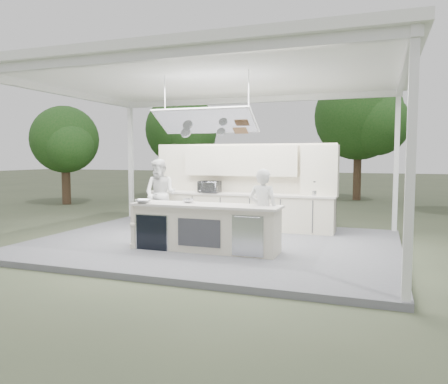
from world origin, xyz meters
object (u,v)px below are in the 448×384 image
at_px(sous_chef, 160,194).
at_px(head_chef, 263,211).
at_px(back_counter, 239,211).
at_px(demo_island, 205,227).

bearing_deg(sous_chef, head_chef, -27.00).
relative_size(back_counter, sous_chef, 2.75).
distance_m(demo_island, sous_chef, 2.92).
bearing_deg(head_chef, back_counter, -53.54).
bearing_deg(back_counter, sous_chef, -156.94).
xyz_separation_m(demo_island, head_chef, (1.17, 0.23, 0.37)).
bearing_deg(sous_chef, demo_island, -42.26).
height_order(demo_island, back_counter, same).
bearing_deg(demo_island, back_counter, 93.63).
distance_m(demo_island, head_chef, 1.25).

